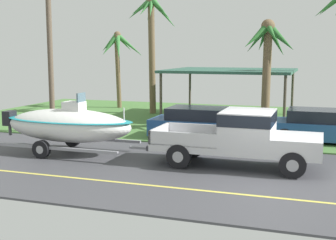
% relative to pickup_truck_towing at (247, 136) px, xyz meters
% --- Properties ---
extents(ground, '(36.00, 22.00, 0.11)m').
position_rel_pickup_truck_towing_xyz_m(ground, '(0.85, 7.22, -1.04)').
color(ground, '#424247').
extents(pickup_truck_towing, '(5.63, 2.02, 1.86)m').
position_rel_pickup_truck_towing_xyz_m(pickup_truck_towing, '(0.00, 0.00, 0.00)').
color(pickup_truck_towing, silver).
rests_on(pickup_truck_towing, ground).
extents(boat_on_trailer, '(6.14, 2.36, 2.26)m').
position_rel_pickup_truck_towing_xyz_m(boat_on_trailer, '(-6.59, -0.00, 0.02)').
color(boat_on_trailer, gray).
rests_on(boat_on_trailer, ground).
extents(parked_sedan_near, '(4.57, 1.92, 1.38)m').
position_rel_pickup_truck_towing_xyz_m(parked_sedan_near, '(2.38, 5.07, -0.36)').
color(parked_sedan_near, '#234C89').
rests_on(parked_sedan_near, ground).
extents(parked_sedan_far, '(4.40, 1.95, 1.38)m').
position_rel_pickup_truck_towing_xyz_m(parked_sedan_far, '(-2.59, 4.16, -0.36)').
color(parked_sedan_far, '#234C89').
rests_on(parked_sedan_far, ground).
extents(carport_awning, '(6.78, 5.98, 2.78)m').
position_rel_pickup_truck_towing_xyz_m(carport_awning, '(-2.58, 10.48, 1.63)').
color(carport_awning, '#4C4238').
rests_on(carport_awning, ground).
extents(palm_tree_near_left, '(3.04, 3.09, 5.06)m').
position_rel_pickup_truck_towing_xyz_m(palm_tree_near_left, '(-10.58, 12.94, 2.86)').
color(palm_tree_near_left, brown).
rests_on(palm_tree_near_left, ground).
extents(palm_tree_mid, '(2.47, 2.56, 5.23)m').
position_rel_pickup_truck_towing_xyz_m(palm_tree_mid, '(-0.23, 7.12, 2.75)').
color(palm_tree_mid, brown).
rests_on(palm_tree_mid, ground).
extents(palm_tree_far_left, '(2.92, 2.98, 7.07)m').
position_rel_pickup_truck_towing_xyz_m(palm_tree_far_left, '(-7.42, 11.00, 4.27)').
color(palm_tree_far_left, brown).
rests_on(palm_tree_far_left, ground).
extents(utility_pole, '(0.24, 1.80, 7.16)m').
position_rel_pickup_truck_towing_xyz_m(utility_pole, '(-9.48, 3.43, 2.70)').
color(utility_pole, brown).
rests_on(utility_pole, ground).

